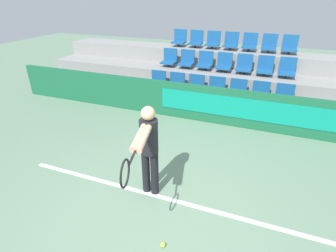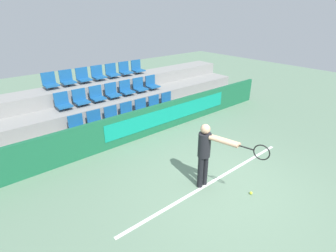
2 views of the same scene
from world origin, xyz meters
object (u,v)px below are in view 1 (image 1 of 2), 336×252
stadium_chair_4 (238,91)px  tennis_ball (163,245)px  stadium_chair_3 (216,89)px  stadium_chair_16 (213,41)px  stadium_chair_8 (187,61)px  stadium_chair_20 (290,46)px  stadium_chair_9 (205,62)px  stadium_chair_11 (244,66)px  stadium_chair_15 (196,40)px  tennis_player (148,146)px  stadium_chair_7 (169,59)px  stadium_chair_0 (158,82)px  stadium_chair_19 (269,45)px  stadium_chair_13 (287,70)px  stadium_chair_18 (250,44)px  stadium_chair_1 (176,84)px  stadium_chair_6 (284,97)px  stadium_chair_14 (179,39)px  stadium_chair_12 (265,68)px  stadium_chair_5 (260,94)px  stadium_chair_10 (224,64)px  stadium_chair_2 (196,86)px  stadium_chair_17 (231,43)px

stadium_chair_4 → tennis_ball: size_ratio=8.07×
stadium_chair_3 → stadium_chair_16: 2.21m
stadium_chair_8 → stadium_chair_20: bearing=18.6°
stadium_chair_9 → stadium_chair_11: (1.15, 0.00, 0.00)m
stadium_chair_4 → stadium_chair_15: size_ratio=1.00×
tennis_player → stadium_chair_7: bearing=93.9°
stadium_chair_0 → stadium_chair_19: size_ratio=1.00×
stadium_chair_13 → stadium_chair_18: (-1.15, 0.97, 0.45)m
tennis_player → stadium_chair_0: bearing=97.9°
stadium_chair_1 → stadium_chair_18: bearing=48.3°
stadium_chair_1 → stadium_chair_7: (-0.57, 0.97, 0.45)m
stadium_chair_6 → stadium_chair_7: (-3.45, 0.97, 0.45)m
stadium_chair_7 → stadium_chair_18: size_ratio=1.00×
stadium_chair_14 → stadium_chair_12: bearing=-18.6°
stadium_chair_5 → stadium_chair_18: bearing=106.5°
stadium_chair_16 → stadium_chair_20: bearing=0.0°
stadium_chair_20 → stadium_chair_3: bearing=-131.7°
stadium_chair_0 → stadium_chair_19: stadium_chair_19 is taller
stadium_chair_1 → stadium_chair_4: same height
stadium_chair_13 → stadium_chair_16: bearing=157.2°
stadium_chair_10 → stadium_chair_15: (-1.15, 0.97, 0.45)m
stadium_chair_12 → stadium_chair_2: bearing=-150.7°
stadium_chair_7 → stadium_chair_11: size_ratio=1.00×
stadium_chair_12 → stadium_chair_20: size_ratio=1.00×
stadium_chair_5 → tennis_ball: stadium_chair_5 is taller
stadium_chair_15 → tennis_ball: stadium_chair_15 is taller
stadium_chair_6 → stadium_chair_15: bearing=146.0°
stadium_chair_11 → stadium_chair_17: (-0.57, 0.97, 0.45)m
stadium_chair_2 → stadium_chair_15: (-0.57, 1.93, 0.91)m
stadium_chair_8 → stadium_chair_14: size_ratio=1.00×
stadium_chair_4 → stadium_chair_20: bearing=59.3°
tennis_ball → stadium_chair_10: bearing=93.0°
stadium_chair_15 → stadium_chair_18: (1.72, 0.00, 0.00)m
stadium_chair_7 → stadium_chair_12: bearing=0.0°
stadium_chair_9 → stadium_chair_12: same height
stadium_chair_4 → stadium_chair_10: (-0.57, 0.97, 0.45)m
stadium_chair_1 → tennis_ball: (1.44, -4.61, -0.64)m
stadium_chair_4 → stadium_chair_9: bearing=139.9°
stadium_chair_8 → stadium_chair_19: size_ratio=1.00×
stadium_chair_0 → tennis_player: tennis_player is taller
stadium_chair_0 → stadium_chair_10: (1.72, 0.97, 0.45)m
stadium_chair_18 → stadium_chair_19: same height
stadium_chair_9 → stadium_chair_17: size_ratio=1.00×
stadium_chair_9 → stadium_chair_12: (1.72, 0.00, 0.00)m
stadium_chair_3 → stadium_chair_7: stadium_chair_7 is taller
stadium_chair_10 → stadium_chair_16: 1.21m
stadium_chair_9 → stadium_chair_11: bearing=0.0°
stadium_chair_4 → stadium_chair_16: size_ratio=1.00×
stadium_chair_16 → stadium_chair_3: bearing=-73.5°
stadium_chair_17 → stadium_chair_10: bearing=-90.0°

